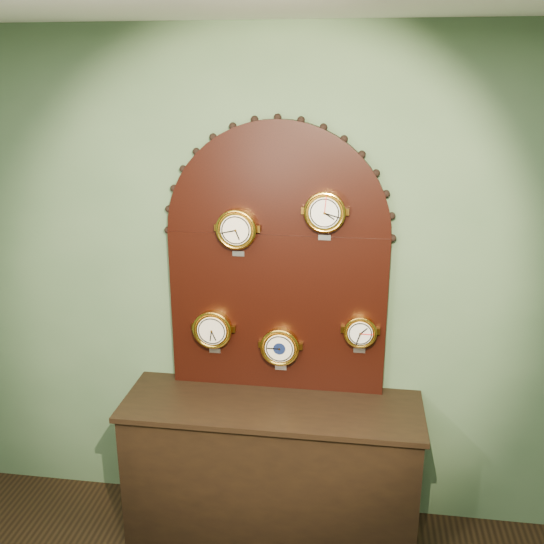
% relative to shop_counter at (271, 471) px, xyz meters
% --- Properties ---
extents(wall_back, '(4.00, 0.00, 4.00)m').
position_rel_shop_counter_xyz_m(wall_back, '(0.00, 0.27, 1.00)').
color(wall_back, '#4C6A48').
rests_on(wall_back, ground).
extents(shop_counter, '(1.60, 0.50, 0.80)m').
position_rel_shop_counter_xyz_m(shop_counter, '(0.00, 0.00, 0.00)').
color(shop_counter, black).
rests_on(shop_counter, ground_plane).
extents(display_board, '(1.26, 0.06, 1.53)m').
position_rel_shop_counter_xyz_m(display_board, '(0.00, 0.22, 1.23)').
color(display_board, black).
rests_on(display_board, shop_counter).
extents(roman_clock, '(0.22, 0.08, 0.27)m').
position_rel_shop_counter_xyz_m(roman_clock, '(-0.21, 0.15, 1.37)').
color(roman_clock, gold).
rests_on(roman_clock, display_board).
extents(arabic_clock, '(0.22, 0.08, 0.27)m').
position_rel_shop_counter_xyz_m(arabic_clock, '(0.25, 0.15, 1.47)').
color(arabic_clock, gold).
rests_on(arabic_clock, display_board).
extents(hygrometer, '(0.22, 0.08, 0.27)m').
position_rel_shop_counter_xyz_m(hygrometer, '(-0.35, 0.15, 0.79)').
color(hygrometer, gold).
rests_on(hygrometer, display_board).
extents(barometer, '(0.22, 0.08, 0.27)m').
position_rel_shop_counter_xyz_m(barometer, '(0.03, 0.15, 0.70)').
color(barometer, gold).
rests_on(barometer, display_board).
extents(tide_clock, '(0.18, 0.08, 0.23)m').
position_rel_shop_counter_xyz_m(tide_clock, '(0.46, 0.15, 0.82)').
color(tide_clock, gold).
rests_on(tide_clock, display_board).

